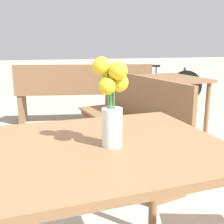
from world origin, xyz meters
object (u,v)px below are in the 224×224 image
object	(u,v)px
bench_middle	(131,120)
bicycle	(164,84)
bench_near	(84,91)
table_front	(97,169)
flower_vase	(112,102)
table_back	(167,87)

from	to	relation	value
bench_middle	bicycle	bearing A→B (deg)	58.00
bench_near	bicycle	size ratio (longest dim) A/B	1.49
table_front	bench_near	distance (m)	2.97
flower_vase	table_back	bearing A→B (deg)	57.40
bench_near	bench_middle	distance (m)	1.60
table_front	table_back	bearing A→B (deg)	55.92
bench_near	bicycle	xyz separation A→B (m)	(1.88, 1.22, -0.15)
table_back	bicycle	bearing A→B (deg)	63.85
table_front	bicycle	bearing A→B (deg)	59.89
bench_near	bench_middle	bearing A→B (deg)	-85.76
bicycle	flower_vase	bearing A→B (deg)	-119.37
table_back	bench_near	bearing A→B (deg)	131.39
table_front	bench_middle	xyz separation A→B (m)	(0.64, 1.32, -0.19)
flower_vase	bicycle	xyz separation A→B (m)	(2.35, 4.17, -0.59)
table_back	bicycle	distance (m)	2.42
flower_vase	bench_middle	xyz separation A→B (m)	(0.59, 1.35, -0.47)
table_front	bench_near	xyz separation A→B (m)	(0.52, 2.92, -0.17)
table_front	bicycle	distance (m)	4.80
table_front	flower_vase	xyz separation A→B (m)	(0.05, -0.03, 0.27)
flower_vase	table_back	size ratio (longest dim) A/B	0.37
flower_vase	table_front	bearing A→B (deg)	150.62
bench_middle	bicycle	distance (m)	3.33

